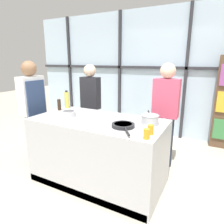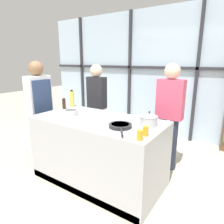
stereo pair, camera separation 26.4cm
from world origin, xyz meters
TOP-DOWN VIEW (x-y plane):
  - ground_plane at (0.00, 0.00)m, footprint 18.00×18.00m
  - back_window_wall at (0.00, 2.32)m, footprint 6.40×0.10m
  - demo_island at (0.00, -0.00)m, footprint 1.80×0.91m
  - chef at (-1.23, 0.00)m, footprint 0.24×0.41m
  - spectator_far_left at (-0.70, 0.88)m, footprint 0.36×0.23m
  - spectator_center_left at (0.70, 0.88)m, footprint 0.40×0.23m
  - frying_pan at (0.44, -0.13)m, footprint 0.35×0.44m
  - saucepan at (0.69, 0.13)m, footprint 0.23×0.39m
  - white_plate at (-0.38, -0.30)m, footprint 0.27×0.27m
  - mixing_bowl at (-0.44, -0.06)m, footprint 0.20×0.20m
  - oil_bottle at (-0.80, 0.33)m, footprint 0.07×0.07m
  - pepper_grinder at (-0.81, 0.16)m, footprint 0.05×0.05m
  - juice_glass_near at (0.80, -0.35)m, footprint 0.06×0.06m
  - juice_glass_far at (0.80, -0.21)m, footprint 0.06×0.06m

SIDE VIEW (x-z plane):
  - ground_plane at x=0.00m, z-range 0.00..0.00m
  - demo_island at x=0.00m, z-range 0.00..0.93m
  - white_plate at x=-0.38m, z-range 0.93..0.94m
  - frying_pan at x=0.44m, z-range 0.93..0.97m
  - spectator_far_left at x=-0.70m, z-range 0.14..1.77m
  - spectator_center_left at x=0.70m, z-range 0.13..1.79m
  - mixing_bowl at x=-0.44m, z-range 0.93..1.01m
  - chef at x=-1.23m, z-range 0.12..1.82m
  - juice_glass_near at x=0.80m, z-range 0.93..1.03m
  - juice_glass_far at x=0.80m, z-range 0.93..1.03m
  - saucepan at x=0.69m, z-range 0.93..1.05m
  - pepper_grinder at x=-0.81m, z-range 0.92..1.12m
  - oil_bottle at x=-0.80m, z-range 0.92..1.21m
  - back_window_wall at x=0.00m, z-range 0.00..2.80m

